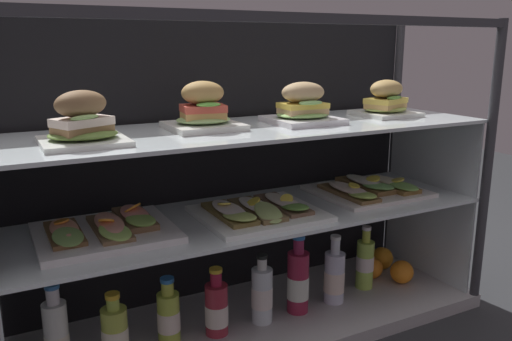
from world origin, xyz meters
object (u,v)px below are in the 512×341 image
(plated_roll_sandwich_right_of_center, at_px, (203,111))
(juice_bottle_back_left, at_px, (217,309))
(juice_bottle_back_right, at_px, (115,333))
(open_sandwich_tray_mid_right, at_px, (259,211))
(juice_bottle_front_middle, at_px, (169,316))
(juice_bottle_tucked_behind, at_px, (57,337))
(open_sandwich_tray_far_left, at_px, (369,188))
(juice_bottle_back_center, at_px, (261,295))
(plated_roll_sandwich_far_right, at_px, (386,101))
(juice_bottle_near_post, at_px, (334,277))
(orange_fruit_beside_bottles, at_px, (372,268))
(juice_bottle_front_second, at_px, (298,282))
(orange_fruit_rolled_forward, at_px, (382,258))
(plated_roll_sandwich_mid_left, at_px, (82,124))
(juice_bottle_front_left_end, at_px, (365,263))
(orange_fruit_near_left_post, at_px, (402,272))
(open_sandwich_tray_right_of_center, at_px, (106,229))
(plated_roll_sandwich_left_of_center, at_px, (303,108))

(plated_roll_sandwich_right_of_center, relative_size, juice_bottle_back_left, 0.95)
(juice_bottle_back_right, xyz_separation_m, juice_bottle_back_left, (0.29, 0.00, -0.00))
(open_sandwich_tray_mid_right, height_order, juice_bottle_back_right, open_sandwich_tray_mid_right)
(juice_bottle_front_middle, bearing_deg, juice_bottle_tucked_behind, 179.81)
(open_sandwich_tray_far_left, bearing_deg, juice_bottle_back_center, -174.53)
(plated_roll_sandwich_far_right, bearing_deg, juice_bottle_back_left, -175.62)
(open_sandwich_tray_far_left, height_order, juice_bottle_near_post, open_sandwich_tray_far_left)
(juice_bottle_tucked_behind, height_order, juice_bottle_back_right, juice_bottle_tucked_behind)
(plated_roll_sandwich_right_of_center, xyz_separation_m, orange_fruit_beside_bottles, (0.64, 0.02, -0.60))
(juice_bottle_tucked_behind, xyz_separation_m, juice_bottle_back_right, (0.14, -0.03, -0.01))
(juice_bottle_back_left, height_order, juice_bottle_front_second, juice_bottle_front_second)
(juice_bottle_back_right, distance_m, orange_fruit_rolled_forward, 1.02)
(plated_roll_sandwich_mid_left, relative_size, orange_fruit_rolled_forward, 2.36)
(plated_roll_sandwich_mid_left, relative_size, juice_bottle_near_post, 0.86)
(open_sandwich_tray_far_left, bearing_deg, plated_roll_sandwich_far_right, 7.98)
(juice_bottle_front_second, height_order, orange_fruit_rolled_forward, juice_bottle_front_second)
(juice_bottle_front_second, xyz_separation_m, orange_fruit_beside_bottles, (0.36, 0.08, -0.06))
(plated_roll_sandwich_right_of_center, distance_m, juice_bottle_back_center, 0.57)
(juice_bottle_front_left_end, height_order, orange_fruit_rolled_forward, juice_bottle_front_left_end)
(juice_bottle_back_left, relative_size, orange_fruit_beside_bottles, 2.67)
(juice_bottle_back_left, bearing_deg, orange_fruit_rolled_forward, 10.03)
(juice_bottle_front_middle, xyz_separation_m, juice_bottle_back_center, (0.28, -0.03, 0.01))
(open_sandwich_tray_far_left, height_order, juice_bottle_back_right, open_sandwich_tray_far_left)
(plated_roll_sandwich_mid_left, height_order, open_sandwich_tray_mid_right, plated_roll_sandwich_mid_left)
(plated_roll_sandwich_right_of_center, distance_m, juice_bottle_front_left_end, 0.78)
(juice_bottle_near_post, bearing_deg, orange_fruit_near_left_post, 0.10)
(plated_roll_sandwich_far_right, xyz_separation_m, juice_bottle_back_left, (-0.62, -0.05, -0.55))
(open_sandwich_tray_mid_right, xyz_separation_m, juice_bottle_front_second, (0.14, 0.00, -0.25))
(juice_bottle_back_left, bearing_deg, open_sandwich_tray_mid_right, 0.31)
(juice_bottle_front_middle, relative_size, orange_fruit_rolled_forward, 2.34)
(juice_bottle_back_left, height_order, juice_bottle_back_center, juice_bottle_back_center)
(juice_bottle_back_right, bearing_deg, plated_roll_sandwich_right_of_center, 12.99)
(open_sandwich_tray_mid_right, bearing_deg, orange_fruit_beside_bottles, 9.26)
(juice_bottle_tucked_behind, xyz_separation_m, juice_bottle_near_post, (0.84, -0.02, -0.01))
(juice_bottle_front_left_end, bearing_deg, orange_fruit_near_left_post, -12.93)
(juice_bottle_near_post, bearing_deg, open_sandwich_tray_far_left, 13.45)
(juice_bottle_tucked_behind, bearing_deg, juice_bottle_back_left, -3.57)
(open_sandwich_tray_right_of_center, bearing_deg, orange_fruit_rolled_forward, 4.75)
(orange_fruit_rolled_forward, bearing_deg, juice_bottle_near_post, -157.96)
(juice_bottle_front_second, bearing_deg, plated_roll_sandwich_left_of_center, 50.54)
(plated_roll_sandwich_right_of_center, height_order, juice_bottle_back_left, plated_roll_sandwich_right_of_center)
(plated_roll_sandwich_mid_left, xyz_separation_m, open_sandwich_tray_right_of_center, (0.05, 0.05, -0.28))
(plated_roll_sandwich_far_right, xyz_separation_m, juice_bottle_near_post, (-0.21, -0.05, -0.55))
(juice_bottle_back_left, distance_m, orange_fruit_near_left_post, 0.70)
(plated_roll_sandwich_mid_left, relative_size, open_sandwich_tray_far_left, 0.56)
(plated_roll_sandwich_left_of_center, relative_size, juice_bottle_front_second, 0.78)
(open_sandwich_tray_mid_right, xyz_separation_m, juice_bottle_front_left_end, (0.43, 0.03, -0.26))
(juice_bottle_tucked_behind, height_order, juice_bottle_back_center, juice_bottle_tucked_behind)
(juice_bottle_back_right, relative_size, juice_bottle_front_middle, 1.01)
(plated_roll_sandwich_mid_left, bearing_deg, juice_bottle_tucked_behind, 159.44)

